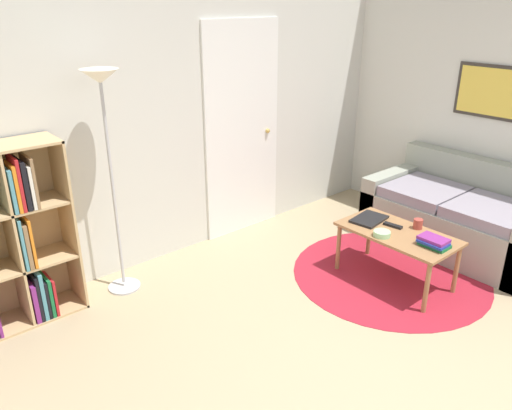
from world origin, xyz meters
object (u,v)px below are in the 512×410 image
Objects in this scene: cup at (418,224)px; coffee_table at (397,238)px; couch at (461,217)px; floor_lamp at (104,115)px; laptop at (369,219)px; bowl at (382,234)px.

coffee_table is at bearing 160.33° from cup.
floor_lamp is at bearing 154.02° from couch.
cup is at bearing -176.17° from couch.
bowl is (-0.17, -0.25, 0.01)m from laptop.
bowl is 1.64× the size of cup.
couch reaches higher than bowl.
cup is (0.17, -0.36, 0.03)m from laptop.
floor_lamp is 2.26m from laptop.
cup is (0.34, -0.10, 0.02)m from bowl.
floor_lamp is 2.55m from cup.
couch is 1.20m from bowl.
couch is 1.03m from coffee_table.
laptop is at bearing 163.57° from couch.
floor_lamp is 2.43m from coffee_table.
cup is (1.92, -1.40, -0.92)m from floor_lamp.
floor_lamp reaches higher than bowl.
cup is at bearing -19.67° from coffee_table.
coffee_table is (-1.02, 0.01, 0.11)m from couch.
floor_lamp is 1.87× the size of coffee_table.
couch reaches higher than cup.
couch is 19.77× the size of cup.
coffee_table is (1.75, -1.34, -1.01)m from floor_lamp.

